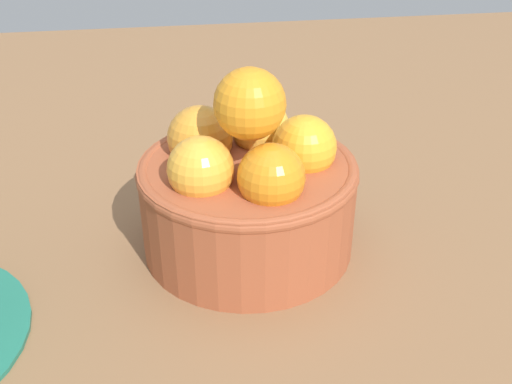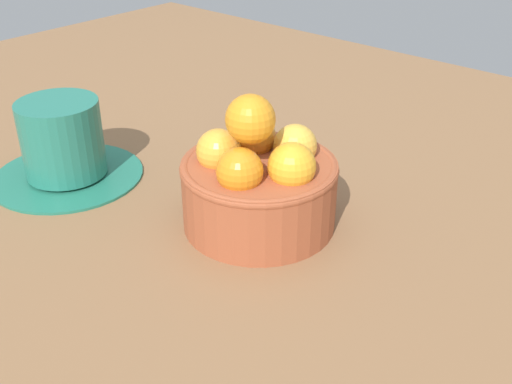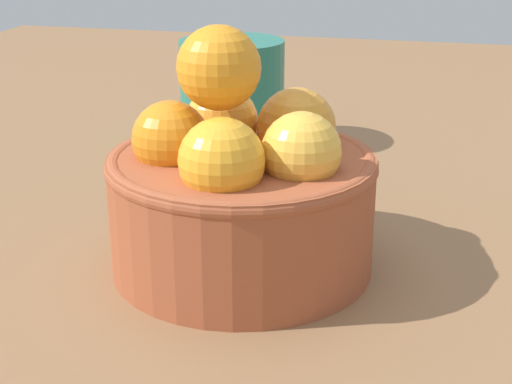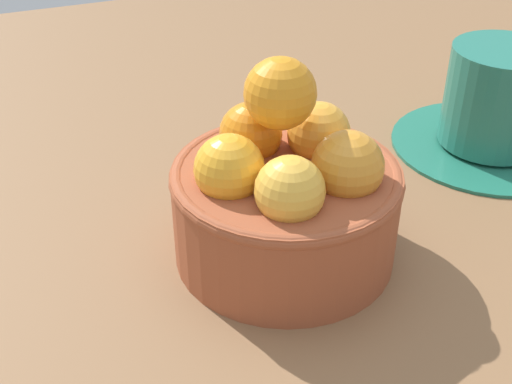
{
  "view_description": "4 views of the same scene",
  "coord_description": "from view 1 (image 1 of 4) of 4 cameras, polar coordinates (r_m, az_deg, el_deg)",
  "views": [
    {
      "loc": [
        -4.91,
        -35.88,
        25.9
      ],
      "look_at": [
        0.45,
        -0.8,
        4.9
      ],
      "focal_mm": 42.62,
      "sensor_mm": 36.0,
      "label": 1
    },
    {
      "loc": [
        33.97,
        -39.31,
        33.03
      ],
      "look_at": [
        1.13,
        -1.76,
        4.72
      ],
      "focal_mm": 43.44,
      "sensor_mm": 36.0,
      "label": 2
    },
    {
      "loc": [
        38.32,
        10.29,
        19.78
      ],
      "look_at": [
        1.83,
        1.27,
        5.34
      ],
      "focal_mm": 53.2,
      "sensor_mm": 36.0,
      "label": 3
    },
    {
      "loc": [
        15.65,
        33.31,
        29.25
      ],
      "look_at": [
        1.79,
        -0.77,
        4.98
      ],
      "focal_mm": 47.43,
      "sensor_mm": 36.0,
      "label": 4
    }
  ],
  "objects": [
    {
      "name": "ground_plane",
      "position": [
        0.46,
        -0.71,
        -7.49
      ],
      "size": [
        158.64,
        119.54,
        4.99
      ],
      "primitive_type": "cube",
      "color": "brown"
    },
    {
      "name": "terracotta_bowl",
      "position": [
        0.42,
        -0.81,
        0.36
      ],
      "size": [
        15.1,
        15.1,
        13.79
      ],
      "color": "#9E4C2D",
      "rests_on": "ground_plane"
    }
  ]
}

